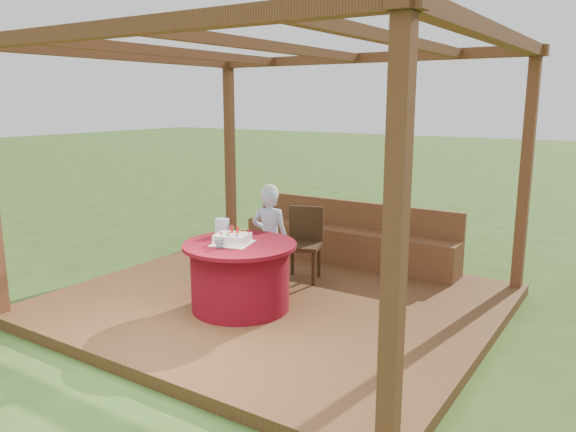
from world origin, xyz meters
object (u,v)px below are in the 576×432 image
object	(u,v)px
chair	(304,240)
elderly_woman	(270,235)
gift_bag	(222,227)
birthday_cake	(232,239)
table	(240,275)
drinking_glass	(220,244)
bench	(348,242)

from	to	relation	value
chair	elderly_woman	size ratio (longest dim) A/B	0.72
gift_bag	birthday_cake	bearing A→B (deg)	-51.75
birthday_cake	gift_bag	distance (m)	0.36
table	birthday_cake	world-z (taller)	birthday_cake
birthday_cake	table	bearing A→B (deg)	42.95
elderly_woman	birthday_cake	bearing A→B (deg)	-83.46
table	drinking_glass	distance (m)	0.47
gift_bag	drinking_glass	size ratio (longest dim) A/B	1.88
birthday_cake	gift_bag	world-z (taller)	gift_bag
bench	chair	bearing A→B (deg)	-97.14
chair	drinking_glass	size ratio (longest dim) A/B	8.70
chair	drinking_glass	xyz separation A→B (m)	(-0.06, -1.50, 0.27)
chair	gift_bag	xyz separation A→B (m)	(-0.37, -1.08, 0.31)
chair	table	bearing A→B (deg)	-90.80
chair	drinking_glass	bearing A→B (deg)	-92.31
elderly_woman	drinking_glass	xyz separation A→B (m)	(0.10, -1.01, 0.13)
elderly_woman	drinking_glass	world-z (taller)	elderly_woman
birthday_cake	chair	bearing A→B (deg)	86.81
table	drinking_glass	size ratio (longest dim) A/B	11.67
elderly_woman	birthday_cake	world-z (taller)	elderly_woman
bench	table	world-z (taller)	bench
chair	drinking_glass	distance (m)	1.52
gift_bag	drinking_glass	bearing A→B (deg)	-71.04
drinking_glass	gift_bag	bearing A→B (deg)	126.81
elderly_woman	bench	bearing A→B (deg)	78.88
table	birthday_cake	size ratio (longest dim) A/B	2.52
chair	elderly_woman	bearing A→B (deg)	-108.45
table	chair	world-z (taller)	chair
table	gift_bag	xyz separation A→B (m)	(-0.35, 0.15, 0.44)
table	chair	size ratio (longest dim) A/B	1.34
chair	bench	bearing A→B (deg)	82.86
table	gift_bag	distance (m)	0.58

